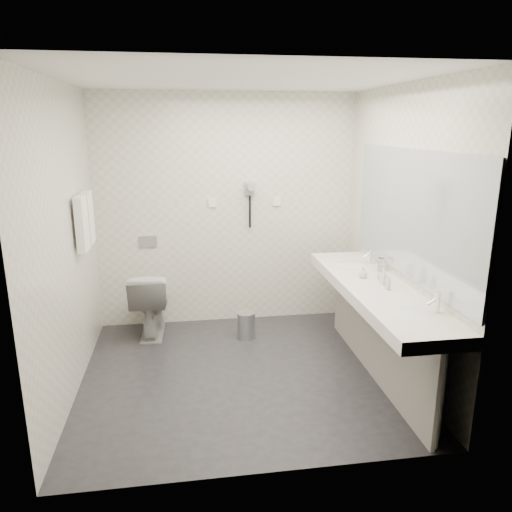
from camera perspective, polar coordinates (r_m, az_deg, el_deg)
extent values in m
plane|color=#242328|center=(4.48, -1.66, -13.66)|extent=(2.80, 2.80, 0.00)
plane|color=white|center=(3.94, -1.95, 20.10)|extent=(2.80, 2.80, 0.00)
plane|color=silver|center=(5.30, -3.47, 5.23)|extent=(2.80, 0.00, 2.80)
plane|color=silver|center=(2.79, 1.39, -3.82)|extent=(2.80, 0.00, 2.80)
plane|color=silver|center=(4.11, -21.54, 1.31)|extent=(0.00, 2.60, 2.60)
plane|color=silver|center=(4.42, 16.57, 2.63)|extent=(0.00, 2.60, 2.60)
cube|color=white|center=(4.25, 13.87, -3.96)|extent=(0.55, 2.20, 0.10)
cube|color=gray|center=(4.41, 13.83, -9.17)|extent=(0.03, 2.15, 0.75)
cylinder|color=silver|center=(3.60, 20.72, -15.63)|extent=(0.06, 0.06, 0.75)
cylinder|color=silver|center=(5.32, 9.94, -4.68)|extent=(0.06, 0.06, 0.75)
cube|color=#B2BCC6|center=(4.20, 17.73, 4.70)|extent=(0.02, 2.20, 1.05)
ellipsoid|color=white|center=(3.68, 17.71, -6.66)|extent=(0.40, 0.31, 0.05)
ellipsoid|color=white|center=(4.82, 11.01, -1.10)|extent=(0.40, 0.31, 0.05)
cylinder|color=silver|center=(3.74, 20.51, -5.10)|extent=(0.04, 0.04, 0.15)
cylinder|color=silver|center=(4.86, 13.23, 0.02)|extent=(0.04, 0.04, 0.15)
imported|color=silver|center=(4.25, 14.82, -2.47)|extent=(0.07, 0.07, 0.12)
imported|color=silver|center=(4.39, 12.46, -1.89)|extent=(0.11, 0.11, 0.10)
imported|color=silver|center=(4.12, 15.26, -3.00)|extent=(0.06, 0.06, 0.12)
cylinder|color=silver|center=(4.41, 14.45, -1.87)|extent=(0.07, 0.07, 0.11)
cylinder|color=silver|center=(4.65, 14.46, -0.95)|extent=(0.09, 0.09, 0.12)
imported|color=white|center=(5.26, -12.28, -5.35)|extent=(0.42, 0.71, 0.70)
cube|color=#B2B5BA|center=(5.34, -12.53, 1.68)|extent=(0.18, 0.02, 0.12)
cylinder|color=#B2B5BA|center=(5.12, -1.16, -8.19)|extent=(0.25, 0.25, 0.26)
cylinder|color=#B2B5BA|center=(5.07, -1.17, -6.75)|extent=(0.19, 0.19, 0.02)
cylinder|color=silver|center=(4.58, -19.82, 6.61)|extent=(0.02, 0.62, 0.02)
cube|color=white|center=(4.48, -19.78, 3.58)|extent=(0.07, 0.24, 0.48)
cube|color=white|center=(4.75, -19.16, 4.25)|extent=(0.07, 0.24, 0.48)
cube|color=#949499|center=(5.26, -0.75, 7.94)|extent=(0.10, 0.04, 0.14)
cylinder|color=#949499|center=(5.19, -0.64, 8.17)|extent=(0.08, 0.14, 0.08)
cylinder|color=black|center=(5.28, -0.72, 5.23)|extent=(0.02, 0.02, 0.35)
cube|color=white|center=(5.26, -5.11, 6.23)|extent=(0.09, 0.02, 0.09)
cube|color=white|center=(5.35, 2.44, 6.42)|extent=(0.09, 0.02, 0.09)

